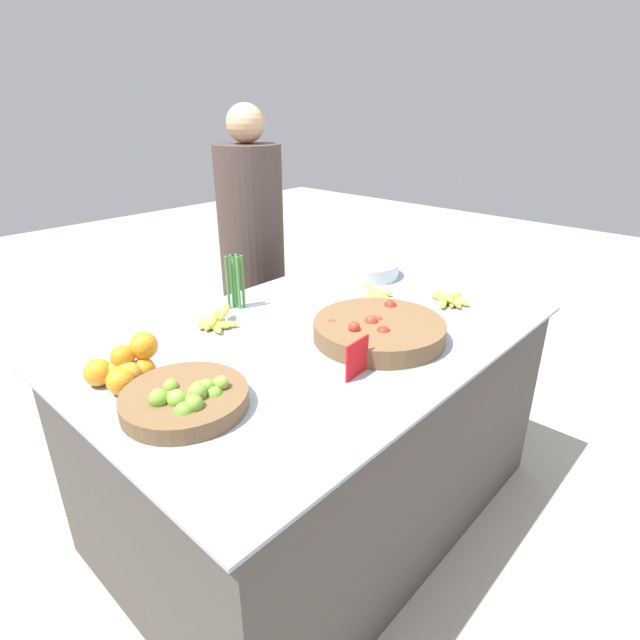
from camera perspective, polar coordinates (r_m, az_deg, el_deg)
The scene contains 12 objects.
ground_plane at distance 2.24m, azimuth 0.00°, elevation -20.25°, with size 12.00×12.00×0.00m, color #ADA599.
market_table at distance 1.99m, azimuth 0.00°, elevation -11.93°, with size 1.67×1.09×0.80m.
lime_bowl at distance 1.39m, azimuth -15.02°, elevation -8.76°, with size 0.34×0.34×0.09m.
tomato_basket at distance 1.74m, azimuth 6.68°, elevation -1.11°, with size 0.46×0.46×0.10m.
orange_pile at distance 1.56m, azimuth -21.46°, elevation -5.04°, with size 0.21×0.17×0.14m.
metal_bowl at distance 2.37m, azimuth 5.00°, elevation 5.88°, with size 0.33×0.33×0.07m.
price_sign at distance 1.49m, azimuth 4.27°, elevation -4.38°, with size 0.11×0.01×0.12m.
veg_bundle at distance 1.99m, azimuth -9.65°, elevation 4.33°, with size 0.06×0.05×0.22m.
banana_bunch_middle_left at distance 2.10m, azimuth 14.57°, elevation 2.31°, with size 0.18×0.18×0.05m.
banana_bunch_back_center at distance 1.86m, azimuth -11.86°, elevation -0.09°, with size 0.18×0.16×0.06m.
banana_bunch_front_right at distance 2.08m, azimuth 6.45°, elevation 2.88°, with size 0.17×0.19×0.06m.
vendor_person at distance 2.79m, azimuth -7.63°, elevation 5.88°, with size 0.35×0.35×1.55m.
Camera 1 is at (-1.19, -1.09, 1.56)m, focal length 28.00 mm.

